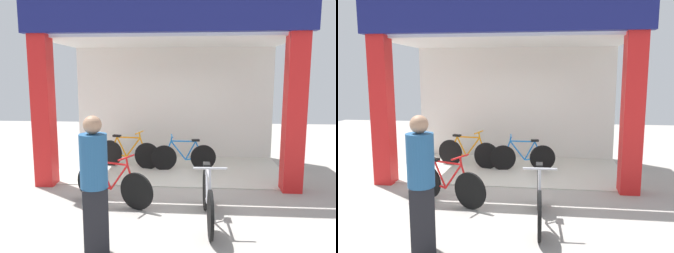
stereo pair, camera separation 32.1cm
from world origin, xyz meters
The scene contains 7 objects.
ground_plane centered at (0.00, 0.00, 0.00)m, with size 18.61×18.61×0.00m, color #9E9991.
shop_facade centered at (0.00, 1.40, 2.00)m, with size 5.50×2.94×3.72m.
bicycle_inside_0 centered at (-1.04, 1.41, 0.36)m, with size 1.61×0.52×0.91m.
bicycle_inside_1 centered at (0.33, 1.28, 0.34)m, with size 1.54×0.42×0.85m.
bicycle_parked_0 centered at (-0.84, -0.96, 0.36)m, with size 1.50×0.70×0.89m.
bicycle_parked_1 centered at (0.78, -1.56, 0.39)m, with size 0.48×1.76×0.97m.
pedestrian_0 centered at (-0.64, -2.67, 0.93)m, with size 0.43×0.43×1.79m.
Camera 2 is at (0.89, -6.48, 2.26)m, focal length 35.88 mm.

